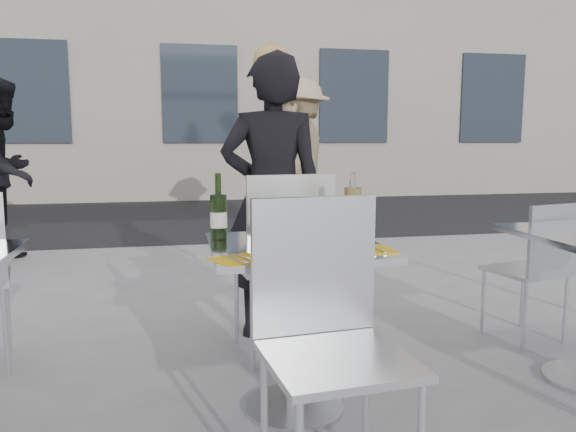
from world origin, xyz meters
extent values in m
plane|color=gray|center=(0.00, 0.00, 0.00)|extent=(80.00, 80.00, 0.00)
cube|color=black|center=(0.00, 6.50, 0.00)|extent=(24.00, 5.00, 0.00)
cylinder|color=#B7BABF|center=(0.00, 0.00, 0.01)|extent=(0.44, 0.44, 0.02)
cylinder|color=#B7BABF|center=(0.00, 0.00, 0.37)|extent=(0.07, 0.07, 0.72)
cube|color=silver|center=(0.00, 0.00, 0.73)|extent=(0.72, 0.72, 0.03)
cylinder|color=silver|center=(0.23, 0.89, 0.25)|extent=(0.03, 0.03, 0.49)
cylinder|color=silver|center=(-0.16, 0.85, 0.25)|extent=(0.03, 0.03, 0.49)
cylinder|color=silver|center=(0.27, 0.50, 0.25)|extent=(0.03, 0.03, 0.49)
cylinder|color=silver|center=(-0.12, 0.46, 0.25)|extent=(0.03, 0.03, 0.49)
cube|color=silver|center=(0.05, 0.67, 0.51)|extent=(0.51, 0.51, 0.03)
cube|color=silver|center=(0.08, 0.44, 0.77)|extent=(0.46, 0.07, 0.49)
cylinder|color=silver|center=(-0.21, -0.48, 0.24)|extent=(0.03, 0.03, 0.49)
cylinder|color=silver|center=(0.17, -0.44, 0.24)|extent=(0.03, 0.03, 0.49)
cube|color=silver|center=(0.00, -0.65, 0.50)|extent=(0.50, 0.50, 0.03)
cube|color=silver|center=(-0.02, -0.43, 0.76)|extent=(0.45, 0.07, 0.49)
cylinder|color=silver|center=(-1.44, 1.02, 0.23)|extent=(0.02, 0.02, 0.46)
cylinder|color=silver|center=(-1.36, 0.66, 0.23)|extent=(0.02, 0.02, 0.46)
cylinder|color=silver|center=(1.66, 0.81, 0.20)|extent=(0.02, 0.02, 0.40)
cylinder|color=silver|center=(1.34, 0.74, 0.20)|extent=(0.02, 0.02, 0.40)
cylinder|color=silver|center=(1.73, 0.49, 0.20)|extent=(0.02, 0.02, 0.40)
cylinder|color=silver|center=(1.41, 0.42, 0.20)|extent=(0.02, 0.02, 0.40)
cube|color=silver|center=(1.53, 0.61, 0.41)|extent=(0.45, 0.45, 0.02)
cube|color=silver|center=(1.58, 0.43, 0.63)|extent=(0.37, 0.10, 0.40)
imported|color=black|center=(0.07, 0.98, 0.84)|extent=(0.67, 0.50, 1.69)
imported|color=black|center=(-2.10, 3.47, 0.88)|extent=(0.82, 0.97, 1.76)
imported|color=tan|center=(0.94, 4.14, 0.94)|extent=(1.11, 1.39, 1.89)
cylinder|color=#D5AB53|center=(0.04, -0.18, 0.76)|extent=(0.31, 0.31, 0.02)
cylinder|color=beige|center=(0.04, -0.18, 0.77)|extent=(0.27, 0.27, 0.00)
cylinder|color=white|center=(0.14, 0.21, 0.76)|extent=(0.33, 0.33, 0.01)
cylinder|color=#D5AB53|center=(0.14, 0.22, 0.77)|extent=(0.29, 0.29, 0.02)
cylinder|color=beige|center=(0.14, 0.21, 0.78)|extent=(0.26, 0.26, 0.00)
cylinder|color=white|center=(0.06, 0.09, 0.76)|extent=(0.22, 0.22, 0.01)
ellipsoid|color=#266B1A|center=(0.06, 0.09, 0.80)|extent=(0.15, 0.15, 0.08)
sphere|color=#B21914|center=(0.10, 0.11, 0.81)|extent=(0.03, 0.03, 0.03)
cylinder|color=#2D4D1C|center=(-0.31, 0.17, 0.85)|extent=(0.07, 0.07, 0.20)
cone|color=#2D4D1C|center=(-0.31, 0.17, 0.95)|extent=(0.07, 0.07, 0.03)
cylinder|color=#2D4D1C|center=(-0.31, 0.17, 0.99)|extent=(0.03, 0.03, 0.10)
cylinder|color=silver|center=(-0.31, 0.17, 0.84)|extent=(0.07, 0.08, 0.07)
cylinder|color=tan|center=(0.31, 0.17, 0.86)|extent=(0.08, 0.08, 0.22)
cylinder|color=white|center=(0.31, 0.17, 1.00)|extent=(0.03, 0.03, 0.08)
cylinder|color=white|center=(0.22, 0.05, 0.80)|extent=(0.06, 0.06, 0.09)
cylinder|color=silver|center=(0.22, 0.05, 0.85)|extent=(0.06, 0.06, 0.02)
cylinder|color=white|center=(-0.07, 0.02, 0.75)|extent=(0.06, 0.06, 0.00)
cylinder|color=white|center=(-0.07, 0.02, 0.80)|extent=(0.01, 0.01, 0.09)
ellipsoid|color=white|center=(-0.07, 0.02, 0.86)|extent=(0.07, 0.07, 0.08)
ellipsoid|color=beige|center=(-0.07, 0.02, 0.85)|extent=(0.05, 0.05, 0.05)
cylinder|color=white|center=(-0.04, 0.04, 0.75)|extent=(0.06, 0.06, 0.00)
cylinder|color=white|center=(-0.04, 0.04, 0.80)|extent=(0.01, 0.01, 0.09)
ellipsoid|color=white|center=(-0.04, 0.04, 0.86)|extent=(0.07, 0.07, 0.08)
ellipsoid|color=beige|center=(-0.04, 0.04, 0.85)|extent=(0.05, 0.05, 0.05)
cylinder|color=white|center=(0.09, 0.03, 0.75)|extent=(0.06, 0.06, 0.00)
cylinder|color=white|center=(0.09, 0.03, 0.80)|extent=(0.01, 0.01, 0.09)
ellipsoid|color=white|center=(0.09, 0.03, 0.86)|extent=(0.07, 0.07, 0.08)
ellipsoid|color=#45091E|center=(0.09, 0.03, 0.85)|extent=(0.05, 0.05, 0.05)
cylinder|color=white|center=(0.20, 0.03, 0.75)|extent=(0.06, 0.06, 0.00)
cylinder|color=white|center=(0.20, 0.03, 0.80)|extent=(0.01, 0.01, 0.09)
ellipsoid|color=white|center=(0.20, 0.03, 0.86)|extent=(0.07, 0.07, 0.08)
ellipsoid|color=#45091E|center=(0.20, 0.03, 0.85)|extent=(0.05, 0.05, 0.05)
cube|color=yellow|center=(-0.27, -0.27, 0.75)|extent=(0.24, 0.24, 0.00)
cube|color=#B7BABF|center=(-0.29, -0.27, 0.76)|extent=(0.10, 0.19, 0.00)
cube|color=#B7BABF|center=(-0.24, -0.27, 0.76)|extent=(0.09, 0.17, 0.00)
cube|color=yellow|center=(0.27, -0.19, 0.75)|extent=(0.18, 0.18, 0.00)
cube|color=#B7BABF|center=(0.25, -0.19, 0.76)|extent=(0.02, 0.20, 0.00)
cube|color=#B7BABF|center=(0.30, -0.19, 0.76)|extent=(0.01, 0.18, 0.00)
camera|label=1|loc=(-0.49, -2.30, 1.20)|focal=35.00mm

